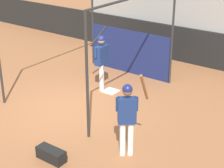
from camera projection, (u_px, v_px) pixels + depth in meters
name	position (u px, v px, depth m)	size (l,w,h in m)	color
ground_plane	(68.00, 108.00, 10.71)	(60.00, 60.00, 0.00)	#935B38
outfield_wall	(163.00, 41.00, 14.49)	(24.00, 0.12, 1.33)	black
bleacher_section	(188.00, 5.00, 15.61)	(7.05, 4.00, 3.41)	#9E9E99
batting_cage	(116.00, 40.00, 12.11)	(3.29, 4.26, 3.17)	#282828
home_plate	(111.00, 91.00, 11.76)	(0.44, 0.44, 0.02)	white
player_batter	(101.00, 57.00, 11.54)	(0.51, 0.91, 1.89)	white
player_waiting	(127.00, 114.00, 8.14)	(0.62, 0.71, 2.06)	white
equipment_bag	(51.00, 154.00, 8.31)	(0.70, 0.28, 0.28)	black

